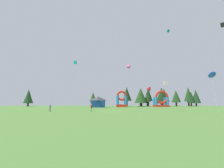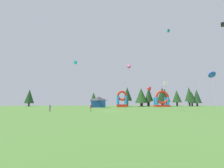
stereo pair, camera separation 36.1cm
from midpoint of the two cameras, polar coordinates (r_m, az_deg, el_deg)
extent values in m
plane|color=#548438|center=(38.07, -0.07, -9.75)|extent=(120.00, 120.00, 0.00)
ellipsoid|color=blue|center=(38.95, 32.27, 2.82)|extent=(2.45, 3.67, 1.59)
cylinder|color=silver|center=(37.69, 32.95, -2.81)|extent=(0.63, 1.72, 7.78)
cone|color=red|center=(58.55, 12.74, -1.68)|extent=(2.22, 2.21, 1.74)
cylinder|color=silver|center=(59.21, 13.19, -5.09)|extent=(1.13, 1.48, 6.95)
cube|color=white|center=(41.21, 18.68, -0.05)|extent=(0.88, 0.88, 0.38)
cube|color=white|center=(41.26, 18.65, 0.58)|extent=(0.88, 0.88, 0.38)
cylinder|color=silver|center=(41.63, 18.63, -4.48)|extent=(0.16, 1.32, 6.77)
cube|color=#19B7CC|center=(54.76, -13.39, 7.35)|extent=(0.98, 0.98, 0.47)
cube|color=#19B7CC|center=(54.89, -13.37, 7.92)|extent=(0.98, 0.98, 0.47)
cylinder|color=silver|center=(54.13, -14.89, -0.43)|extent=(2.67, 0.72, 15.41)
cone|color=#EA599E|center=(67.18, 6.07, 6.35)|extent=(1.89, 1.97, 1.89)
cylinder|color=silver|center=(64.96, 3.08, -0.88)|extent=(7.16, 1.01, 17.11)
cube|color=#0C7F7A|center=(58.86, 19.52, 17.47)|extent=(0.73, 0.73, 0.38)
cube|color=#0C7F7A|center=(59.04, 19.50, 17.88)|extent=(0.73, 0.73, 0.38)
cylinder|color=silver|center=(59.64, 17.07, 4.21)|extent=(2.44, 10.94, 25.96)
cube|color=black|center=(48.70, 35.05, 16.90)|extent=(1.15, 1.15, 0.39)
cube|color=black|center=(48.88, 35.01, 17.41)|extent=(1.15, 1.15, 0.39)
cylinder|color=silver|center=(46.50, 30.37, 4.59)|extent=(6.57, 6.17, 20.78)
cylinder|color=#33723F|center=(34.78, -7.83, -9.30)|extent=(0.14, 0.14, 0.83)
cylinder|color=#33723F|center=(34.61, -7.81, -9.32)|extent=(0.14, 0.14, 0.83)
cylinder|color=#B21E26|center=(34.67, -7.80, -8.08)|extent=(0.34, 0.34, 0.66)
sphere|color=#D8AD84|center=(34.66, -7.79, -7.35)|extent=(0.23, 0.23, 0.23)
cylinder|color=#724C8C|center=(38.57, -21.91, -8.65)|extent=(0.16, 0.16, 0.80)
cylinder|color=#724C8C|center=(38.61, -21.68, -8.66)|extent=(0.16, 0.16, 0.80)
cylinder|color=#724C8C|center=(38.57, -21.75, -7.59)|extent=(0.39, 0.39, 0.63)
sphere|color=beige|center=(38.56, -21.73, -6.96)|extent=(0.22, 0.22, 0.22)
cube|color=red|center=(69.79, 3.29, -7.85)|extent=(4.59, 3.91, 1.12)
cylinder|color=#268CD8|center=(68.27, 1.90, -5.83)|extent=(1.10, 1.10, 3.79)
cylinder|color=#268CD8|center=(68.52, 4.83, -5.81)|extent=(1.10, 1.10, 3.79)
cylinder|color=#268CD8|center=(71.08, 1.79, -5.86)|extent=(1.10, 1.10, 3.79)
cylinder|color=#268CD8|center=(71.33, 4.61, -5.84)|extent=(1.10, 1.10, 3.79)
torus|color=red|center=(68.42, 3.36, -4.23)|extent=(4.37, 0.88, 4.37)
cube|color=red|center=(75.69, 17.15, -7.57)|extent=(6.29, 4.29, 0.86)
cylinder|color=#268CD8|center=(73.45, 15.56, -5.98)|extent=(1.20, 1.20, 3.45)
cylinder|color=#268CD8|center=(75.04, 19.31, -5.86)|extent=(1.20, 1.20, 3.45)
cylinder|color=#268CD8|center=(76.42, 14.91, -6.02)|extent=(1.20, 1.20, 3.45)
cylinder|color=#268CD8|center=(77.95, 18.53, -5.91)|extent=(1.20, 1.20, 3.45)
torus|color=red|center=(74.23, 17.41, -4.60)|extent=(6.05, 0.96, 6.05)
cube|color=#19478C|center=(64.80, -5.21, -7.20)|extent=(5.57, 4.12, 2.77)
pyramid|color=#3F3F47|center=(64.81, -5.19, -5.27)|extent=(5.57, 4.12, 1.60)
cylinder|color=#4C331E|center=(90.70, -28.27, -6.66)|extent=(0.84, 0.84, 1.53)
cone|color=#1E4221|center=(90.74, -28.12, -3.93)|extent=(4.65, 4.65, 7.13)
cylinder|color=#4C331E|center=(83.73, -7.07, -7.15)|extent=(0.64, 0.64, 2.43)
cone|color=#234C1E|center=(83.77, -7.03, -4.67)|extent=(3.54, 3.54, 4.82)
cylinder|color=#4C331E|center=(81.33, 5.29, -7.06)|extent=(0.86, 0.86, 2.79)
cone|color=#193819|center=(81.44, 5.25, -3.61)|extent=(4.76, 4.76, 7.02)
cylinder|color=#4C331E|center=(79.58, 10.28, -7.40)|extent=(1.11, 1.11, 1.68)
cone|color=#234C1E|center=(79.64, 10.22, -4.12)|extent=(6.18, 6.18, 7.44)
cylinder|color=#4C331E|center=(83.15, 10.52, -7.24)|extent=(0.88, 0.88, 2.01)
cone|color=#1E4221|center=(83.20, 10.46, -4.24)|extent=(4.89, 4.89, 6.70)
cylinder|color=#4C331E|center=(81.74, 12.56, -7.11)|extent=(0.66, 0.66, 2.28)
cone|color=#234C1E|center=(81.77, 12.50, -4.61)|extent=(3.66, 3.66, 4.86)
cylinder|color=#4C331E|center=(82.46, 12.93, -6.95)|extent=(0.77, 0.77, 2.72)
cone|color=#193819|center=(82.56, 12.85, -3.63)|extent=(4.26, 4.26, 6.84)
cylinder|color=#4C331E|center=(82.20, 17.53, -7.23)|extent=(1.12, 1.12, 1.50)
cone|color=#193819|center=(82.25, 17.42, -3.96)|extent=(6.21, 6.21, 7.90)
cylinder|color=#4C331E|center=(88.32, 18.35, -6.85)|extent=(0.99, 0.99, 2.39)
cone|color=#193819|center=(88.39, 18.24, -3.88)|extent=(5.48, 5.48, 6.80)
cylinder|color=#4C331E|center=(90.25, 22.20, -6.82)|extent=(0.86, 0.86, 1.96)
cone|color=#234C1E|center=(90.30, 22.08, -4.13)|extent=(4.76, 4.76, 6.54)
cylinder|color=#4C331E|center=(92.59, 25.98, -6.47)|extent=(0.81, 0.81, 2.48)
cone|color=#234C1E|center=(92.68, 25.82, -3.34)|extent=(4.50, 4.50, 7.64)
cylinder|color=#4C331E|center=(90.84, 26.73, -6.71)|extent=(0.77, 0.77, 1.63)
cone|color=#193819|center=(90.86, 26.61, -4.34)|extent=(4.29, 4.29, 5.90)
cylinder|color=#4C331E|center=(92.05, 28.16, -6.63)|extent=(0.80, 0.80, 1.60)
cone|color=#1E4221|center=(92.09, 28.01, -3.95)|extent=(4.45, 4.45, 7.04)
camera|label=1|loc=(0.18, -90.22, 0.03)|focal=25.22mm
camera|label=2|loc=(0.18, 89.78, -0.03)|focal=25.22mm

